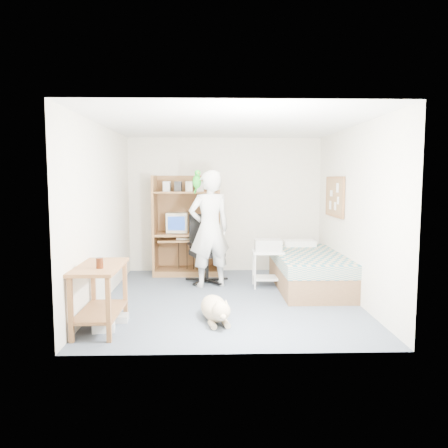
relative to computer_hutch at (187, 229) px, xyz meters
name	(u,v)px	position (x,y,z in m)	size (l,w,h in m)	color
floor	(229,299)	(0.70, -1.74, -0.82)	(4.00, 4.00, 0.00)	#4C5767
wall_back	(225,205)	(0.70, 0.26, 0.43)	(3.60, 0.02, 2.50)	white
wall_right	(354,213)	(2.50, -1.74, 0.43)	(0.02, 4.00, 2.50)	white
wall_left	(102,214)	(-1.10, -1.74, 0.43)	(0.02, 4.00, 2.50)	white
ceiling	(229,124)	(0.70, -1.74, 1.68)	(3.60, 4.00, 0.02)	white
computer_hutch	(187,229)	(0.00, 0.00, 0.00)	(1.20, 0.63, 1.80)	brown
bed	(309,270)	(2.00, -1.12, -0.53)	(1.02, 2.02, 0.66)	brown
side_desk	(100,287)	(-0.85, -2.94, -0.33)	(0.50, 1.00, 0.75)	brown
corkboard	(335,197)	(2.47, -0.84, 0.63)	(0.04, 0.94, 0.66)	olive
office_chair	(206,258)	(0.35, -0.67, -0.42)	(0.65, 0.65, 1.13)	black
person	(210,229)	(0.42, -0.97, 0.12)	(0.68, 0.45, 1.88)	silver
parrot	(197,180)	(0.22, -0.96, 0.90)	(0.14, 0.24, 0.38)	#12801D
dog	(215,309)	(0.49, -2.73, -0.66)	(0.44, 0.97, 0.37)	beige
printer_cart	(268,263)	(1.35, -1.04, -0.43)	(0.50, 0.40, 0.59)	silver
printer	(268,245)	(1.35, -1.04, -0.14)	(0.42, 0.32, 0.18)	#AAA9A5
crt_monitor	(178,222)	(-0.17, 0.01, 0.13)	(0.39, 0.41, 0.36)	beige
keyboard	(189,239)	(0.05, -0.16, -0.15)	(0.45, 0.16, 0.03)	beige
pencil_cup	(206,230)	(0.34, -0.09, 0.00)	(0.08, 0.08, 0.12)	gold
drink_glass	(100,263)	(-0.80, -3.11, -0.01)	(0.08, 0.08, 0.12)	#3D1809
floor_box_a	(104,327)	(-0.80, -3.03, -0.77)	(0.25, 0.20, 0.10)	white
floor_box_b	(121,318)	(-0.67, -2.69, -0.78)	(0.18, 0.22, 0.08)	#B7B7B2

